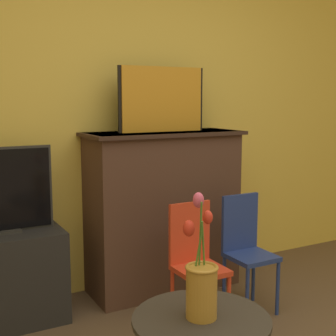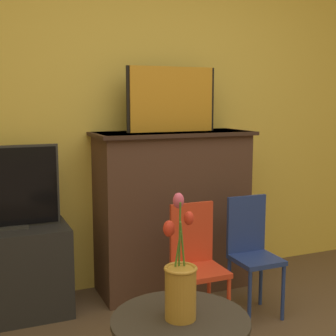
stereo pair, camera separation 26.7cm
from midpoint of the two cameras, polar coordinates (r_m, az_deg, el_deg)
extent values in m
cube|color=#EAC651|center=(3.47, -6.48, 7.89)|extent=(8.00, 0.06, 2.70)
cube|color=#4C3328|center=(3.39, -2.86, -5.30)|extent=(1.07, 0.42, 1.15)
cube|color=#35231C|center=(3.30, -2.86, 4.21)|extent=(1.13, 0.46, 0.02)
cube|color=black|center=(3.30, -3.08, 8.35)|extent=(0.66, 0.02, 0.45)
cube|color=orange|center=(3.29, -3.00, 8.35)|extent=(0.62, 0.02, 0.45)
cube|color=#232326|center=(3.15, -21.99, -12.43)|extent=(0.74, 0.43, 0.58)
cylinder|color=red|center=(2.75, 0.22, -17.40)|extent=(0.02, 0.02, 0.36)
cylinder|color=red|center=(2.87, 4.69, -16.33)|extent=(0.02, 0.02, 0.36)
cylinder|color=red|center=(2.95, -2.15, -15.57)|extent=(0.02, 0.02, 0.36)
cylinder|color=red|center=(3.06, 2.09, -14.68)|extent=(0.02, 0.02, 0.36)
cube|color=red|center=(2.83, 1.23, -12.40)|extent=(0.28, 0.28, 0.03)
cube|color=red|center=(2.87, -0.03, -7.86)|extent=(0.28, 0.02, 0.37)
cylinder|color=navy|center=(3.00, 7.05, -15.26)|extent=(0.02, 0.02, 0.36)
cylinder|color=navy|center=(3.13, 10.80, -14.25)|extent=(0.02, 0.02, 0.36)
cylinder|color=navy|center=(3.18, 4.41, -13.77)|extent=(0.02, 0.02, 0.36)
cylinder|color=navy|center=(3.31, 8.06, -12.91)|extent=(0.02, 0.02, 0.36)
cube|color=navy|center=(3.08, 7.65, -10.70)|extent=(0.28, 0.28, 0.03)
cube|color=navy|center=(3.12, 6.34, -6.58)|extent=(0.28, 0.02, 0.37)
cylinder|color=#332D28|center=(2.01, 0.09, -18.09)|extent=(0.57, 0.57, 0.02)
cylinder|color=#B78433|center=(1.96, 0.09, -15.04)|extent=(0.13, 0.13, 0.21)
torus|color=#B78433|center=(1.92, 0.09, -12.12)|extent=(0.14, 0.14, 0.02)
cylinder|color=#477A2D|center=(1.90, -0.10, -9.16)|extent=(0.01, 0.03, 0.34)
ellipsoid|color=#E0517A|center=(1.88, -0.32, -3.98)|extent=(0.05, 0.05, 0.06)
cylinder|color=#477A2D|center=(1.92, -0.43, -10.84)|extent=(0.02, 0.05, 0.23)
ellipsoid|color=red|center=(1.91, -1.46, -7.42)|extent=(0.05, 0.05, 0.07)
cylinder|color=#477A2D|center=(1.92, 0.34, -10.21)|extent=(0.05, 0.04, 0.27)
ellipsoid|color=red|center=(1.93, 0.92, -6.08)|extent=(0.04, 0.04, 0.06)
camera|label=1|loc=(0.13, -92.86, -0.42)|focal=50.00mm
camera|label=2|loc=(0.13, 87.14, 0.42)|focal=50.00mm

